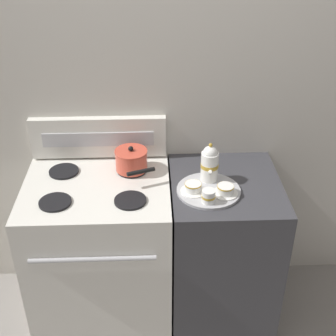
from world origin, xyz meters
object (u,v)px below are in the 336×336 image
at_px(stove, 101,252).
at_px(creamer_jug, 208,196).
at_px(teapot, 209,163).
at_px(teacup_right, 192,188).
at_px(serving_tray, 208,191).
at_px(teacup_left, 224,190).
at_px(saucepan, 131,160).

xyz_separation_m(stove, creamer_jug, (0.57, -0.18, 0.50)).
relative_size(teapot, teacup_right, 1.68).
distance_m(serving_tray, teacup_left, 0.09).
height_order(saucepan, teacup_right, saucepan).
distance_m(saucepan, serving_tray, 0.45).
height_order(teacup_right, creamer_jug, creamer_jug).
bearing_deg(creamer_jug, teacup_right, 126.44).
bearing_deg(saucepan, teapot, -16.59).
bearing_deg(saucepan, creamer_jug, -40.18).
xyz_separation_m(teacup_left, teacup_right, (-0.16, 0.03, 0.00)).
xyz_separation_m(serving_tray, teacup_left, (0.08, -0.04, 0.03)).
xyz_separation_m(teapot, creamer_jug, (-0.03, -0.20, -0.06)).
bearing_deg(teapot, stove, -178.13).
distance_m(stove, teacup_right, 0.70).
bearing_deg(teacup_left, serving_tray, 151.46).
height_order(saucepan, creamer_jug, saucepan).
height_order(teapot, creamer_jug, teapot).
relative_size(teapot, creamer_jug, 3.10).
relative_size(teacup_left, creamer_jug, 1.85).
bearing_deg(teacup_right, saucepan, 143.70).
height_order(stove, saucepan, saucepan).
height_order(teacup_left, teacup_right, same).
bearing_deg(teacup_left, stove, 170.00).
xyz_separation_m(saucepan, serving_tray, (0.40, -0.21, -0.06)).
relative_size(stove, serving_tray, 2.81).
bearing_deg(serving_tray, stove, 172.76).
height_order(serving_tray, creamer_jug, creamer_jug).
distance_m(stove, teapot, 0.82).
bearing_deg(creamer_jug, saucepan, 139.82).
distance_m(serving_tray, creamer_jug, 0.12).
distance_m(teapot, creamer_jug, 0.21).
bearing_deg(creamer_jug, teacup_left, 35.14).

